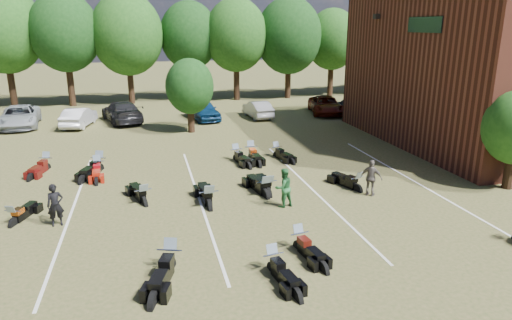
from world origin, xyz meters
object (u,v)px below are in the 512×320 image
object	(u,v)px
person_grey	(371,178)
motorcycle_14	(47,170)
car_4	(203,110)
motorcycle_3	(171,270)
person_green	(284,188)
person_black	(55,205)

from	to	relation	value
person_grey	motorcycle_14	xyz separation A→B (m)	(-14.11, 7.17, -0.79)
car_4	motorcycle_3	distance (m)	22.58
person_green	person_grey	world-z (taller)	person_green
person_black	motorcycle_3	world-z (taller)	person_black
car_4	person_green	world-z (taller)	person_green
person_green	motorcycle_3	distance (m)	6.20
person_black	motorcycle_14	bearing A→B (deg)	89.56
person_black	person_green	xyz separation A→B (m)	(8.49, -0.21, 0.01)
person_black	person_green	distance (m)	8.49
car_4	motorcycle_14	xyz separation A→B (m)	(-9.30, -10.81, -0.75)
car_4	person_grey	bearing A→B (deg)	-85.44
motorcycle_3	person_green	bearing A→B (deg)	58.42
person_grey	motorcycle_3	world-z (taller)	person_grey
person_black	car_4	bearing A→B (deg)	53.74
car_4	person_green	bearing A→B (deg)	-97.75
car_4	person_green	size ratio (longest dim) A/B	2.77
motorcycle_3	motorcycle_14	xyz separation A→B (m)	(-5.45, 11.43, 0.00)
car_4	motorcycle_14	bearing A→B (deg)	-141.12
person_green	motorcycle_3	world-z (taller)	person_green
person_green	person_black	bearing A→B (deg)	-16.24
car_4	person_grey	world-z (taller)	person_grey
person_grey	motorcycle_3	bearing A→B (deg)	69.89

